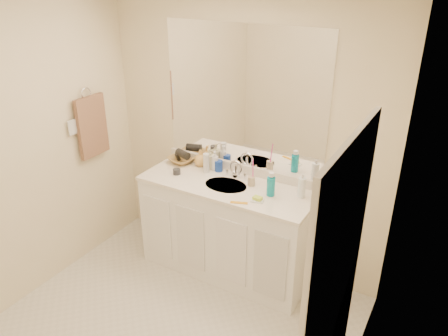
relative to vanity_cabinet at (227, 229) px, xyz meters
name	(u,v)px	position (x,y,z in m)	size (l,w,h in m)	color
ceiling	(129,0)	(0.00, -1.02, 1.97)	(2.60, 2.60, 0.02)	white
wall_back	(243,139)	(0.00, 0.28, 0.77)	(2.60, 0.02, 2.40)	#F5E6C0
wall_left	(14,161)	(-1.30, -1.02, 0.77)	(0.02, 2.60, 2.40)	#F5E6C0
wall_right	(352,268)	(1.30, -1.02, 0.77)	(0.02, 2.60, 2.40)	#F5E6C0
vanity_cabinet	(227,229)	(0.00, 0.00, 0.00)	(1.50, 0.55, 0.85)	white
countertop	(227,186)	(0.00, 0.00, 0.44)	(1.52, 0.57, 0.03)	white
backsplash	(241,168)	(0.00, 0.26, 0.50)	(1.52, 0.03, 0.08)	white
sink_basin	(226,186)	(0.00, -0.02, 0.44)	(0.37, 0.37, 0.02)	#B5AF9F
faucet	(236,171)	(0.00, 0.16, 0.51)	(0.02, 0.02, 0.11)	silver
mirror	(243,98)	(0.00, 0.27, 1.14)	(1.48, 0.01, 1.20)	white
blue_mug	(219,166)	(-0.19, 0.19, 0.50)	(0.07, 0.07, 0.10)	#183CA5
tan_cup	(251,181)	(0.19, 0.08, 0.50)	(0.06, 0.06, 0.08)	tan
toothbrush	(253,170)	(0.20, 0.08, 0.60)	(0.01, 0.01, 0.20)	#F841A4
mouthwash_bottle	(271,186)	(0.40, 0.01, 0.53)	(0.07, 0.07, 0.16)	#0D8BA4
clear_pump_bottle	(302,187)	(0.62, 0.11, 0.54)	(0.06, 0.06, 0.17)	white
soap_dish	(257,200)	(0.35, -0.13, 0.46)	(0.10, 0.08, 0.01)	white
green_soap	(258,198)	(0.35, -0.13, 0.48)	(0.07, 0.05, 0.02)	#BDE337
orange_comb	(239,203)	(0.24, -0.23, 0.46)	(0.14, 0.03, 0.01)	orange
dark_jar	(177,172)	(-0.48, -0.05, 0.48)	(0.07, 0.07, 0.05)	#2A2B30
extra_white_bottle	(206,163)	(-0.28, 0.11, 0.54)	(0.06, 0.06, 0.18)	silver
soap_bottle_white	(215,161)	(-0.23, 0.19, 0.55)	(0.07, 0.07, 0.18)	white
soap_bottle_cream	(209,158)	(-0.30, 0.20, 0.55)	(0.09, 0.09, 0.19)	beige
soap_bottle_yellow	(201,158)	(-0.40, 0.21, 0.53)	(0.12, 0.12, 0.16)	#DDAA55
wicker_basket	(181,160)	(-0.59, 0.17, 0.48)	(0.23, 0.23, 0.06)	#A07A40
hair_dryer	(183,154)	(-0.57, 0.17, 0.54)	(0.07, 0.07, 0.14)	black
towel_ring	(86,93)	(-1.27, -0.25, 1.12)	(0.11, 0.11, 0.01)	silver
hand_towel	(92,126)	(-1.25, -0.25, 0.82)	(0.04, 0.32, 0.55)	brown
switch_plate	(72,127)	(-1.27, -0.45, 0.88)	(0.01, 0.09, 0.13)	silver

